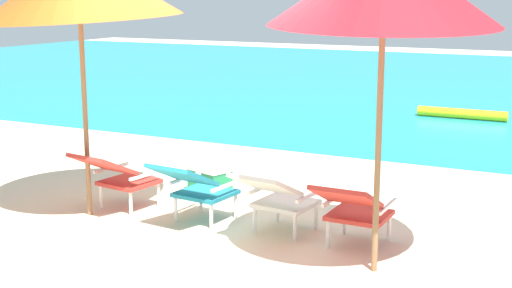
# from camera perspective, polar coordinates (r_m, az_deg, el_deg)

# --- Properties ---
(ground_plane) EXTENTS (40.00, 40.00, 0.00)m
(ground_plane) POSITION_cam_1_polar(r_m,az_deg,el_deg) (10.45, 8.29, -0.64)
(ground_plane) COLOR beige
(ocean_band) EXTENTS (40.00, 18.00, 0.01)m
(ocean_band) POSITION_cam_1_polar(r_m,az_deg,el_deg) (18.69, 16.81, 4.54)
(ocean_band) COLOR teal
(ocean_band) RESTS_ON ground_plane
(swim_buoy) EXTENTS (1.60, 0.18, 0.18)m
(swim_buoy) POSITION_cam_1_polar(r_m,az_deg,el_deg) (13.57, 16.07, 2.35)
(swim_buoy) COLOR yellow
(swim_buoy) RESTS_ON ocean_band
(lounge_chair_far_left) EXTENTS (0.65, 0.94, 0.68)m
(lounge_chair_far_left) POSITION_cam_1_polar(r_m,az_deg,el_deg) (7.60, -11.02, -2.37)
(lounge_chair_far_left) COLOR red
(lounge_chair_far_left) RESTS_ON ground_plane
(lounge_chair_near_left) EXTENTS (0.62, 0.92, 0.68)m
(lounge_chair_near_left) POSITION_cam_1_polar(r_m,az_deg,el_deg) (7.06, -4.89, -3.29)
(lounge_chair_near_left) COLOR teal
(lounge_chair_near_left) RESTS_ON ground_plane
(lounge_chair_near_right) EXTENTS (0.62, 0.92, 0.68)m
(lounge_chair_near_right) POSITION_cam_1_polar(r_m,az_deg,el_deg) (6.70, 1.64, -4.10)
(lounge_chair_near_right) COLOR silver
(lounge_chair_near_right) RESTS_ON ground_plane
(lounge_chair_far_right) EXTENTS (0.55, 0.88, 0.68)m
(lounge_chair_far_right) POSITION_cam_1_polar(r_m,az_deg,el_deg) (6.39, 7.75, -5.00)
(lounge_chair_far_right) COLOR red
(lounge_chair_far_right) RESTS_ON ground_plane
(cooler_box) EXTENTS (0.54, 0.44, 0.32)m
(cooler_box) POSITION_cam_1_polar(r_m,az_deg,el_deg) (8.26, -3.69, -2.74)
(cooler_box) COLOR #1E844C
(cooler_box) RESTS_ON ground_plane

